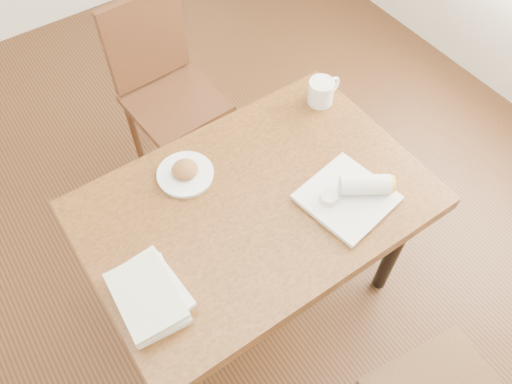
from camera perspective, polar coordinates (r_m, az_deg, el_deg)
ground at (r=2.41m, az=0.00°, el=-11.11°), size 4.00×5.00×0.01m
table at (r=1.82m, az=0.00°, el=-2.45°), size 1.20×0.81×0.75m
chair_far at (r=2.48m, az=-10.47°, el=12.24°), size 0.45×0.45×0.95m
plate_scone at (r=1.81m, az=-8.10°, el=2.21°), size 0.21×0.21×0.07m
coffee_mug at (r=2.04m, az=7.53°, el=11.37°), size 0.15×0.10×0.10m
plate_burrito at (r=1.76m, az=11.01°, el=-0.17°), size 0.32×0.32×0.09m
book_stack at (r=1.57m, az=-12.12°, el=-11.45°), size 0.21×0.28×0.07m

